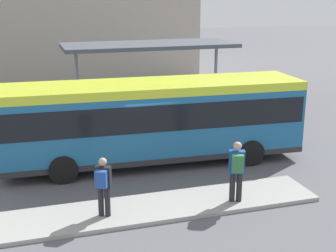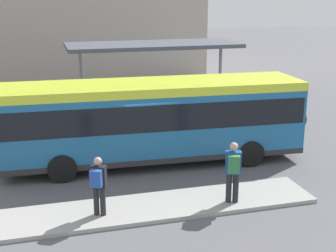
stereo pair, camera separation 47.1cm
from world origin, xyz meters
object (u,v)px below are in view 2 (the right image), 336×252
(pedestrian_waiting, at_px, (233,169))
(potted_planter_near_shelter, at_px, (171,119))
(bicycle_orange, at_px, (275,108))
(pedestrian_companion, at_px, (98,183))
(bicycle_black, at_px, (285,111))
(bicycle_yellow, at_px, (299,116))
(city_bus, at_px, (154,116))

(pedestrian_waiting, height_order, potted_planter_near_shelter, pedestrian_waiting)
(pedestrian_waiting, bearing_deg, bicycle_orange, -14.48)
(pedestrian_companion, distance_m, bicycle_orange, 13.47)
(potted_planter_near_shelter, bearing_deg, pedestrian_companion, -119.05)
(potted_planter_near_shelter, bearing_deg, bicycle_black, 6.64)
(bicycle_yellow, height_order, potted_planter_near_shelter, potted_planter_near_shelter)
(bicycle_yellow, height_order, bicycle_orange, bicycle_orange)
(bicycle_yellow, relative_size, bicycle_orange, 0.90)
(city_bus, distance_m, potted_planter_near_shelter, 3.99)
(pedestrian_companion, height_order, bicycle_black, pedestrian_companion)
(pedestrian_companion, bearing_deg, bicycle_black, -26.62)
(bicycle_orange, bearing_deg, bicycle_yellow, -176.37)
(bicycle_orange, bearing_deg, pedestrian_waiting, 137.31)
(city_bus, bearing_deg, potted_planter_near_shelter, 67.98)
(pedestrian_waiting, bearing_deg, potted_planter_near_shelter, 17.39)
(bicycle_black, relative_size, bicycle_orange, 1.01)
(pedestrian_waiting, relative_size, bicycle_orange, 1.07)
(bicycle_yellow, bearing_deg, pedestrian_waiting, -37.72)
(city_bus, distance_m, pedestrian_waiting, 4.39)
(city_bus, distance_m, bicycle_yellow, 8.67)
(city_bus, bearing_deg, bicycle_orange, 36.32)
(bicycle_yellow, bearing_deg, potted_planter_near_shelter, -87.57)
(pedestrian_waiting, bearing_deg, bicycle_yellow, -21.51)
(city_bus, xyz_separation_m, bicycle_black, (7.59, 4.17, -1.37))
(pedestrian_companion, bearing_deg, bicycle_yellow, -30.34)
(pedestrian_waiting, height_order, bicycle_yellow, pedestrian_waiting)
(pedestrian_waiting, xyz_separation_m, bicycle_orange, (6.25, 9.16, -0.79))
(bicycle_yellow, distance_m, bicycle_orange, 1.69)
(pedestrian_companion, distance_m, potted_planter_near_shelter, 8.50)
(bicycle_yellow, bearing_deg, bicycle_orange, -164.37)
(potted_planter_near_shelter, bearing_deg, pedestrian_waiting, -92.42)
(pedestrian_waiting, bearing_deg, bicycle_black, -17.33)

